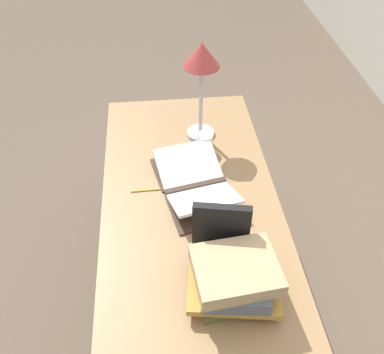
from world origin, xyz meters
The scene contains 8 objects.
ground_plane centered at (0.00, 0.00, 0.00)m, with size 12.00×12.00×0.00m, color brown.
reading_desk centered at (0.00, 0.00, 0.64)m, with size 1.46×0.72×0.74m.
open_book centered at (-0.04, 0.03, 0.77)m, with size 0.51×0.36×0.08m.
book_stack_tall centered at (0.48, 0.10, 0.83)m, with size 0.25×0.33×0.17m.
book_standing_upright centered at (0.32, 0.07, 0.88)m, with size 0.06×0.19×0.26m.
reading_lamp centered at (-0.41, 0.09, 1.11)m, with size 0.16×0.16×0.47m.
coffee_mug centered at (-0.29, 0.10, 0.79)m, with size 0.09×0.08×0.09m.
pencil centered at (-0.05, -0.16, 0.75)m, with size 0.01×0.16×0.01m.
Camera 1 is at (1.24, -0.12, 2.00)m, focal length 40.00 mm.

